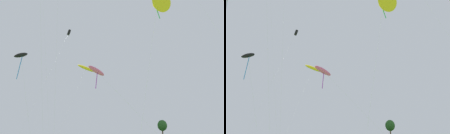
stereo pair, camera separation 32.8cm
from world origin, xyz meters
The scene contains 6 objects.
kite_flying_0 centered at (-5.84, 26.70, 23.15)m, with size 7.67×9.60×24.01m.
kite_flying_2 centered at (-1.25, 30.59, 16.34)m, with size 8.18×9.62×17.67m.
kite_flying_4 centered at (4.31, 3.85, 17.90)m, with size 3.16×5.70×19.48m.
kite_flying_6 centered at (-13.71, 18.22, 14.17)m, with size 3.88×5.45×15.13m.
kite_flying_7 centered at (-1.94, 12.24, 10.68)m, with size 13.54×3.75×11.21m.
park_tree_0 centered at (20.28, 36.07, 3.55)m, with size 2.51×2.51×5.01m.
Camera 2 is at (-7.15, -18.73, 2.02)m, focal length 34.97 mm.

